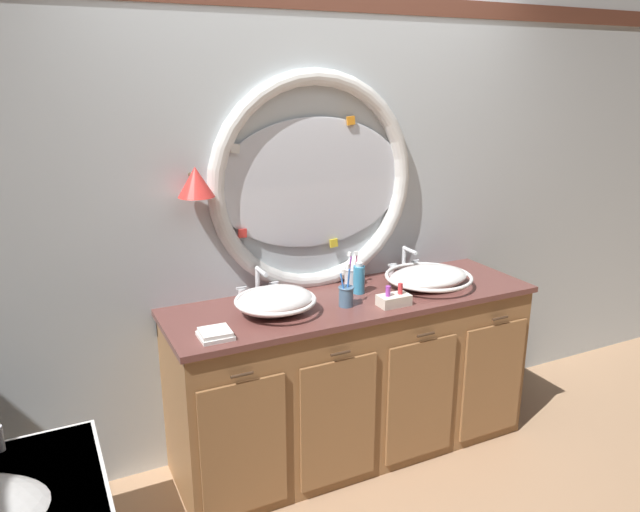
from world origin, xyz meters
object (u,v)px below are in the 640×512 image
at_px(toiletry_basket, 394,299).
at_px(folded_hand_towel, 215,334).
at_px(sink_basin_right, 429,277).
at_px(sink_basin_left, 275,301).
at_px(toothbrush_holder_right, 352,276).
at_px(soap_dispenser, 359,279).
at_px(toothbrush_holder_left, 346,295).

bearing_deg(toiletry_basket, folded_hand_towel, 179.11).
relative_size(folded_hand_towel, toiletry_basket, 0.89).
bearing_deg(sink_basin_right, toiletry_basket, -153.79).
xyz_separation_m(sink_basin_left, toothbrush_holder_right, (0.52, 0.19, -0.01)).
distance_m(sink_basin_right, toiletry_basket, 0.36).
distance_m(folded_hand_towel, toiletry_basket, 0.90).
distance_m(sink_basin_left, soap_dispenser, 0.50).
bearing_deg(toothbrush_holder_left, folded_hand_towel, -173.24).
height_order(sink_basin_right, toothbrush_holder_left, toothbrush_holder_left).
bearing_deg(toothbrush_holder_right, toothbrush_holder_left, -124.26).
height_order(toothbrush_holder_right, soap_dispenser, toothbrush_holder_right).
xyz_separation_m(sink_basin_right, toothbrush_holder_left, (-0.54, -0.06, 0.00)).
bearing_deg(toiletry_basket, sink_basin_right, 26.21).
bearing_deg(toothbrush_holder_left, toiletry_basket, -23.78).
relative_size(toothbrush_holder_left, folded_hand_towel, 1.53).
bearing_deg(sink_basin_right, soap_dispenser, 169.76).
bearing_deg(sink_basin_left, toothbrush_holder_right, 20.21).
bearing_deg(toiletry_basket, sink_basin_left, 164.31).
bearing_deg(toothbrush_holder_right, folded_hand_towel, -158.66).
height_order(toothbrush_holder_left, toiletry_basket, toothbrush_holder_left).
xyz_separation_m(toothbrush_holder_left, toothbrush_holder_right, (0.17, 0.25, -0.00)).
height_order(toothbrush_holder_right, folded_hand_towel, toothbrush_holder_right).
distance_m(sink_basin_left, toiletry_basket, 0.59).
bearing_deg(toothbrush_holder_left, sink_basin_right, 6.67).
bearing_deg(toiletry_basket, soap_dispenser, 106.66).
bearing_deg(folded_hand_towel, toiletry_basket, -0.89).
bearing_deg(sink_basin_left, toothbrush_holder_left, -10.28).
relative_size(sink_basin_left, soap_dispenser, 2.23).
bearing_deg(folded_hand_towel, toothbrush_holder_right, 21.34).
distance_m(sink_basin_right, soap_dispenser, 0.40).
bearing_deg(toothbrush_holder_left, toothbrush_holder_right, 55.74).
relative_size(sink_basin_left, sink_basin_right, 0.83).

